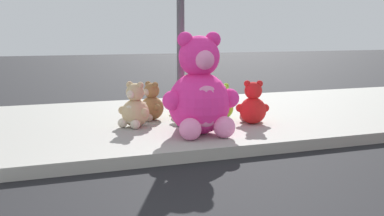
{
  "coord_description": "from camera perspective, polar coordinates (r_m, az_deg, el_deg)",
  "views": [
    {
      "loc": [
        -1.34,
        -2.12,
        1.52
      ],
      "look_at": [
        0.86,
        3.6,
        0.55
      ],
      "focal_mm": 45.29,
      "sensor_mm": 36.0,
      "label": 1
    }
  ],
  "objects": [
    {
      "name": "plush_brown",
      "position": [
        7.58,
        -4.86,
        0.4
      ],
      "size": [
        0.43,
        0.43,
        0.6
      ],
      "color": "olive",
      "rests_on": "sidewalk"
    },
    {
      "name": "sign_pole",
      "position": [
        6.93,
        -1.36,
        11.7
      ],
      "size": [
        0.56,
        0.11,
        3.2
      ],
      "color": "#4C4C51",
      "rests_on": "sidewalk"
    },
    {
      "name": "plush_pink_large",
      "position": [
        6.45,
        0.95,
        1.67
      ],
      "size": [
        1.06,
        0.94,
        1.37
      ],
      "color": "#F22D93",
      "rests_on": "sidewalk"
    },
    {
      "name": "plush_yellow",
      "position": [
        7.99,
        -0.9,
        1.04
      ],
      "size": [
        0.45,
        0.51,
        0.66
      ],
      "color": "yellow",
      "rests_on": "sidewalk"
    },
    {
      "name": "plush_lime",
      "position": [
        7.67,
        3.52,
        0.4
      ],
      "size": [
        0.41,
        0.4,
        0.56
      ],
      "color": "#8CD133",
      "rests_on": "sidewalk"
    },
    {
      "name": "plush_red",
      "position": [
        7.31,
        7.17,
        0.21
      ],
      "size": [
        0.48,
        0.47,
        0.65
      ],
      "color": "red",
      "rests_on": "sidewalk"
    },
    {
      "name": "plush_tan",
      "position": [
        7.05,
        -6.77,
        -0.1
      ],
      "size": [
        0.47,
        0.47,
        0.66
      ],
      "color": "tan",
      "rests_on": "sidewalk"
    },
    {
      "name": "sidewalk",
      "position": [
        7.58,
        -10.52,
        -2.15
      ],
      "size": [
        28.0,
        4.4,
        0.15
      ],
      "primitive_type": "cube",
      "color": "#9E9B93",
      "rests_on": "ground_plane"
    }
  ]
}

